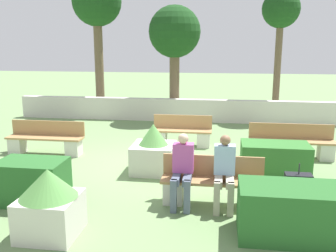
{
  "coord_description": "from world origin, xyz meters",
  "views": [
    {
      "loc": [
        1.83,
        -8.64,
        2.93
      ],
      "look_at": [
        0.51,
        0.5,
        0.9
      ],
      "focal_mm": 40.0,
      "sensor_mm": 36.0,
      "label": 1
    }
  ],
  "objects_px": {
    "bench_back": "(46,141)",
    "person_seated_woman": "(182,167)",
    "planter_corner_left": "(153,152)",
    "person_seated_man": "(224,169)",
    "suitcase": "(297,191)",
    "planter_corner_right": "(49,202)",
    "tree_center_left": "(175,34)",
    "tree_center_right": "(281,14)",
    "bench_right_side": "(182,134)",
    "bench_left_side": "(291,145)",
    "tree_leftmost": "(97,5)",
    "bench_front": "(212,186)"
  },
  "relations": [
    {
      "from": "bench_front",
      "to": "bench_right_side",
      "type": "relative_size",
      "value": 1.1
    },
    {
      "from": "bench_right_side",
      "to": "person_seated_woman",
      "type": "distance_m",
      "value": 4.18
    },
    {
      "from": "bench_front",
      "to": "tree_center_right",
      "type": "height_order",
      "value": "tree_center_right"
    },
    {
      "from": "bench_left_side",
      "to": "suitcase",
      "type": "height_order",
      "value": "bench_left_side"
    },
    {
      "from": "tree_center_right",
      "to": "planter_corner_left",
      "type": "bearing_deg",
      "value": -117.51
    },
    {
      "from": "person_seated_man",
      "to": "tree_center_right",
      "type": "distance_m",
      "value": 9.6
    },
    {
      "from": "bench_back",
      "to": "person_seated_woman",
      "type": "bearing_deg",
      "value": -37.64
    },
    {
      "from": "tree_center_left",
      "to": "planter_corner_right",
      "type": "bearing_deg",
      "value": -94.35
    },
    {
      "from": "bench_left_side",
      "to": "planter_corner_left",
      "type": "distance_m",
      "value": 3.73
    },
    {
      "from": "person_seated_woman",
      "to": "suitcase",
      "type": "height_order",
      "value": "person_seated_woman"
    },
    {
      "from": "tree_leftmost",
      "to": "tree_center_left",
      "type": "bearing_deg",
      "value": -7.52
    },
    {
      "from": "bench_back",
      "to": "tree_leftmost",
      "type": "bearing_deg",
      "value": 90.49
    },
    {
      "from": "person_seated_man",
      "to": "planter_corner_left",
      "type": "distance_m",
      "value": 2.4
    },
    {
      "from": "bench_back",
      "to": "person_seated_man",
      "type": "xyz_separation_m",
      "value": [
        4.78,
        -2.78,
        0.39
      ]
    },
    {
      "from": "bench_left_side",
      "to": "person_seated_man",
      "type": "xyz_separation_m",
      "value": [
        -1.76,
        -3.34,
        0.39
      ]
    },
    {
      "from": "bench_right_side",
      "to": "bench_left_side",
      "type": "bearing_deg",
      "value": -3.62
    },
    {
      "from": "suitcase",
      "to": "bench_back",
      "type": "bearing_deg",
      "value": 157.0
    },
    {
      "from": "bench_left_side",
      "to": "tree_center_left",
      "type": "height_order",
      "value": "tree_center_left"
    },
    {
      "from": "bench_left_side",
      "to": "tree_center_right",
      "type": "xyz_separation_m",
      "value": [
        0.29,
        5.44,
        3.68
      ]
    },
    {
      "from": "suitcase",
      "to": "tree_leftmost",
      "type": "height_order",
      "value": "tree_leftmost"
    },
    {
      "from": "bench_right_side",
      "to": "planter_corner_left",
      "type": "height_order",
      "value": "planter_corner_left"
    },
    {
      "from": "person_seated_woman",
      "to": "bench_front",
      "type": "bearing_deg",
      "value": 14.76
    },
    {
      "from": "bench_back",
      "to": "suitcase",
      "type": "distance_m",
      "value": 6.64
    },
    {
      "from": "bench_front",
      "to": "bench_left_side",
      "type": "xyz_separation_m",
      "value": [
        1.97,
        3.19,
        0.01
      ]
    },
    {
      "from": "bench_back",
      "to": "person_seated_woman",
      "type": "distance_m",
      "value": 4.91
    },
    {
      "from": "tree_leftmost",
      "to": "tree_center_right",
      "type": "distance_m",
      "value": 7.19
    },
    {
      "from": "tree_center_right",
      "to": "person_seated_man",
      "type": "bearing_deg",
      "value": -103.1
    },
    {
      "from": "bench_right_side",
      "to": "bench_back",
      "type": "xyz_separation_m",
      "value": [
        -3.58,
        -1.35,
        0.01
      ]
    },
    {
      "from": "planter_corner_right",
      "to": "tree_center_left",
      "type": "height_order",
      "value": "tree_center_left"
    },
    {
      "from": "bench_front",
      "to": "person_seated_woman",
      "type": "height_order",
      "value": "person_seated_woman"
    },
    {
      "from": "bench_back",
      "to": "suitcase",
      "type": "relative_size",
      "value": 2.46
    },
    {
      "from": "bench_left_side",
      "to": "person_seated_man",
      "type": "distance_m",
      "value": 3.79
    },
    {
      "from": "bench_front",
      "to": "planter_corner_left",
      "type": "bearing_deg",
      "value": 131.15
    },
    {
      "from": "person_seated_woman",
      "to": "tree_center_right",
      "type": "relative_size",
      "value": 0.27
    },
    {
      "from": "person_seated_man",
      "to": "suitcase",
      "type": "xyz_separation_m",
      "value": [
        1.33,
        0.19,
        -0.42
      ]
    },
    {
      "from": "planter_corner_right",
      "to": "tree_leftmost",
      "type": "xyz_separation_m",
      "value": [
        -2.46,
        9.99,
        3.89
      ]
    },
    {
      "from": "tree_leftmost",
      "to": "bench_right_side",
      "type": "bearing_deg",
      "value": -48.61
    },
    {
      "from": "bench_left_side",
      "to": "person_seated_woman",
      "type": "distance_m",
      "value": 4.2
    },
    {
      "from": "tree_center_left",
      "to": "tree_center_right",
      "type": "height_order",
      "value": "tree_center_right"
    },
    {
      "from": "bench_left_side",
      "to": "tree_center_left",
      "type": "xyz_separation_m",
      "value": [
        -3.7,
        4.83,
        2.93
      ]
    },
    {
      "from": "bench_left_side",
      "to": "bench_right_side",
      "type": "bearing_deg",
      "value": 153.12
    },
    {
      "from": "planter_corner_right",
      "to": "tree_center_right",
      "type": "relative_size",
      "value": 0.22
    },
    {
      "from": "bench_front",
      "to": "planter_corner_right",
      "type": "distance_m",
      "value": 2.91
    },
    {
      "from": "planter_corner_left",
      "to": "person_seated_man",
      "type": "bearing_deg",
      "value": -47.31
    },
    {
      "from": "tree_center_right",
      "to": "planter_corner_right",
      "type": "bearing_deg",
      "value": -114.86
    },
    {
      "from": "person_seated_man",
      "to": "planter_corner_right",
      "type": "xyz_separation_m",
      "value": [
        -2.67,
        -1.4,
        -0.19
      ]
    },
    {
      "from": "bench_right_side",
      "to": "bench_back",
      "type": "relative_size",
      "value": 0.83
    },
    {
      "from": "person_seated_man",
      "to": "suitcase",
      "type": "height_order",
      "value": "person_seated_man"
    },
    {
      "from": "suitcase",
      "to": "tree_center_right",
      "type": "bearing_deg",
      "value": 85.24
    },
    {
      "from": "suitcase",
      "to": "person_seated_man",
      "type": "bearing_deg",
      "value": -172.03
    }
  ]
}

